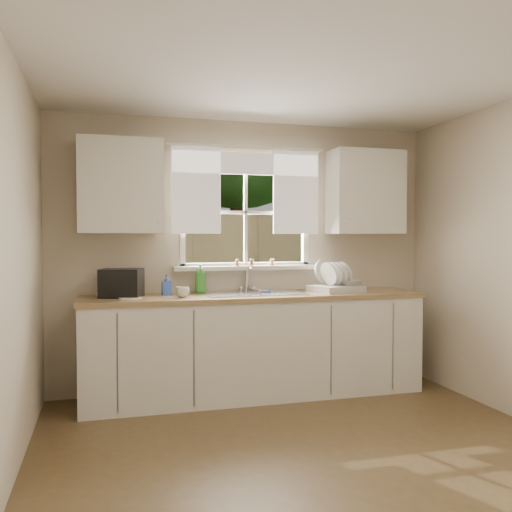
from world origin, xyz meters
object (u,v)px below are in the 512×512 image
object	(u,v)px
dish_rack	(335,284)
soap_bottle_a	(200,279)
cup	(183,292)
black_appliance	(122,283)

from	to	relation	value
dish_rack	soap_bottle_a	size ratio (longest dim) A/B	1.96
soap_bottle_a	cup	world-z (taller)	soap_bottle_a
dish_rack	cup	xyz separation A→B (m)	(-1.44, -0.09, -0.03)
cup	black_appliance	world-z (taller)	black_appliance
soap_bottle_a	dish_rack	bearing A→B (deg)	6.31
soap_bottle_a	black_appliance	bearing A→B (deg)	-155.74
cup	soap_bottle_a	bearing A→B (deg)	33.99
soap_bottle_a	cup	distance (m)	0.35
black_appliance	cup	bearing A→B (deg)	-1.34
dish_rack	black_appliance	xyz separation A→B (m)	(-1.93, 0.06, 0.05)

